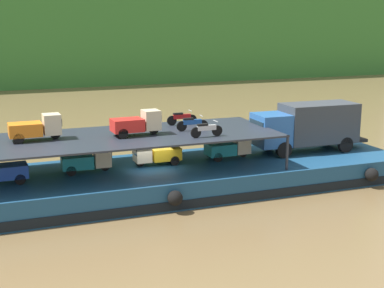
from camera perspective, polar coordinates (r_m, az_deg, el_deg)
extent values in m
plane|color=brown|center=(32.46, -4.00, -4.99)|extent=(400.00, 400.00, 0.00)
cube|color=navy|center=(32.24, -4.02, -3.72)|extent=(30.89, 7.27, 1.50)
cube|color=black|center=(29.05, -1.88, -6.40)|extent=(30.28, 0.06, 0.50)
sphere|color=black|center=(28.69, -1.75, -5.59)|extent=(0.80, 0.80, 0.80)
sphere|color=black|center=(34.59, 17.99, -3.01)|extent=(0.80, 0.80, 0.80)
cube|color=#285BA3|center=(34.98, 8.14, 1.46)|extent=(2.05, 2.23, 2.00)
cube|color=#192833|center=(34.46, 6.64, 1.92)|extent=(0.11, 1.84, 0.60)
cube|color=#33383D|center=(36.62, 12.88, 2.17)|extent=(4.86, 2.42, 2.50)
cube|color=black|center=(36.88, 12.78, 0.18)|extent=(6.83, 1.55, 0.20)
cylinder|color=black|center=(36.27, 7.91, 0.09)|extent=(1.01, 0.30, 1.00)
cylinder|color=black|center=(34.54, 9.44, -0.60)|extent=(1.01, 0.30, 1.00)
cylinder|color=black|center=(38.48, 13.79, 0.57)|extent=(1.01, 0.30, 1.00)
cylinder|color=black|center=(36.85, 15.50, -0.06)|extent=(1.01, 0.30, 1.00)
cylinder|color=#232833|center=(37.15, 4.82, 1.26)|extent=(0.16, 0.16, 2.00)
cylinder|color=#232833|center=(31.73, 9.76, -0.88)|extent=(0.16, 0.16, 2.00)
cube|color=#232833|center=(30.72, -10.89, 0.45)|extent=(21.69, 6.47, 0.10)
cube|color=#1E47B7|center=(30.39, -18.16, -2.66)|extent=(1.74, 1.26, 0.70)
cylinder|color=black|center=(31.02, -17.47, -2.98)|extent=(0.56, 0.16, 0.56)
cylinder|color=black|center=(30.00, -17.26, -3.49)|extent=(0.56, 0.16, 0.56)
cube|color=teal|center=(31.37, -11.74, -1.81)|extent=(1.74, 1.26, 0.70)
cube|color=beige|center=(31.51, -9.23, -1.27)|extent=(0.93, 1.03, 1.10)
cube|color=#19232D|center=(31.57, -8.40, -1.01)|extent=(0.07, 0.85, 0.38)
cylinder|color=black|center=(31.68, -8.93, -2.21)|extent=(0.56, 0.16, 0.56)
cylinder|color=black|center=(30.91, -12.31, -2.73)|extent=(0.56, 0.16, 0.56)
cylinder|color=black|center=(31.92, -12.54, -2.25)|extent=(0.56, 0.16, 0.56)
cube|color=gold|center=(32.65, -2.78, -0.98)|extent=(1.72, 1.23, 0.70)
cube|color=beige|center=(32.18, -5.14, -0.86)|extent=(0.92, 1.02, 1.10)
cube|color=#19232D|center=(32.03, -5.95, -0.74)|extent=(0.06, 0.85, 0.38)
cylinder|color=black|center=(32.27, -5.37, -1.83)|extent=(0.56, 0.15, 0.56)
cylinder|color=black|center=(33.35, -2.43, -1.31)|extent=(0.56, 0.15, 0.56)
cylinder|color=black|center=(32.38, -1.80, -1.73)|extent=(0.56, 0.15, 0.56)
cube|color=teal|center=(33.73, 2.94, -0.54)|extent=(1.72, 1.22, 0.70)
cube|color=beige|center=(34.28, 5.07, -0.01)|extent=(0.91, 1.01, 1.10)
cube|color=#19232D|center=(34.47, 5.77, 0.23)|extent=(0.05, 0.85, 0.38)
cylinder|color=black|center=(34.47, 5.27, -0.88)|extent=(0.56, 0.15, 0.56)
cylinder|color=black|center=(33.18, 2.69, -1.38)|extent=(0.56, 0.15, 0.56)
cylinder|color=black|center=(34.12, 1.95, -0.98)|extent=(0.56, 0.15, 0.56)
cube|color=orange|center=(30.72, -16.79, 1.43)|extent=(1.73, 1.24, 0.70)
cube|color=#C6B793|center=(30.84, -14.22, 2.00)|extent=(0.92, 1.02, 1.10)
cube|color=#19232D|center=(30.88, -13.37, 2.27)|extent=(0.06, 0.85, 0.38)
cylinder|color=black|center=(30.96, -13.90, 1.02)|extent=(0.56, 0.15, 0.56)
cylinder|color=black|center=(30.23, -17.39, 0.53)|extent=(0.56, 0.15, 0.56)
cylinder|color=black|center=(31.27, -17.57, 0.91)|extent=(0.56, 0.15, 0.56)
cube|color=red|center=(30.88, -6.68, 1.94)|extent=(1.75, 1.27, 0.70)
cube|color=#C6B793|center=(31.26, -4.23, 2.50)|extent=(0.94, 1.03, 1.10)
cube|color=#19232D|center=(31.39, -3.42, 2.76)|extent=(0.07, 0.85, 0.38)
cylinder|color=black|center=(31.41, -3.96, 1.53)|extent=(0.57, 0.16, 0.56)
cylinder|color=black|center=(30.34, -7.10, 1.06)|extent=(0.57, 0.16, 0.56)
cylinder|color=black|center=(31.34, -7.65, 1.42)|extent=(0.57, 0.16, 0.56)
cylinder|color=black|center=(30.83, 2.60, 1.38)|extent=(0.60, 0.13, 0.60)
cylinder|color=black|center=(30.29, 0.40, 1.18)|extent=(0.60, 0.13, 0.60)
cube|color=#B7B7BC|center=(30.51, 1.51, 1.68)|extent=(1.11, 0.25, 0.28)
cube|color=black|center=(30.37, 1.09, 1.98)|extent=(0.61, 0.23, 0.12)
cylinder|color=#B2B2B7|center=(30.68, 2.45, 2.37)|extent=(0.07, 0.55, 0.04)
cylinder|color=black|center=(32.48, 1.13, 1.97)|extent=(0.61, 0.14, 0.60)
cylinder|color=black|center=(32.10, -1.07, 1.84)|extent=(0.61, 0.14, 0.60)
cube|color=#1E4C99|center=(32.24, 0.04, 2.29)|extent=(1.11, 0.27, 0.28)
cube|color=black|center=(32.14, -0.39, 2.58)|extent=(0.61, 0.24, 0.12)
cylinder|color=#B2B2B7|center=(32.35, 0.97, 2.92)|extent=(0.08, 0.55, 0.04)
cylinder|color=black|center=(34.29, -0.01, 2.55)|extent=(0.60, 0.12, 0.60)
cylinder|color=black|center=(33.90, -2.09, 2.42)|extent=(0.60, 0.12, 0.60)
cube|color=#B21919|center=(34.05, -1.05, 2.85)|extent=(1.11, 0.24, 0.28)
cube|color=black|center=(33.95, -1.45, 3.13)|extent=(0.61, 0.22, 0.12)
cylinder|color=#B2B2B7|center=(34.17, -0.17, 3.45)|extent=(0.06, 0.55, 0.04)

